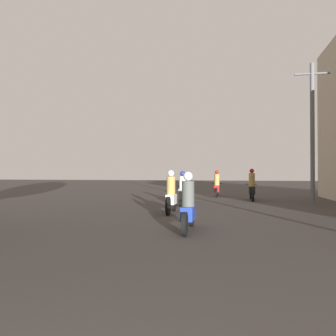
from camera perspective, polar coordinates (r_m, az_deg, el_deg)
name	(u,v)px	position (r m, az deg, el deg)	size (l,w,h in m)	color
motorcycle_blue	(188,207)	(8.45, 3.56, -6.85)	(0.60, 2.02, 1.52)	black
motorcycle_white	(171,196)	(12.07, 0.56, -4.86)	(0.60, 1.92, 1.58)	black
motorcycle_silver	(183,191)	(15.06, 2.59, -4.07)	(0.60, 2.12, 1.56)	black
motorcycle_black	(252,188)	(18.17, 14.38, -3.36)	(0.60, 2.17, 1.70)	black
motorcycle_red	(217,186)	(20.50, 8.51, -3.13)	(0.60, 1.98, 1.63)	black
utility_pole_far	(312,130)	(17.07, 23.85, 6.07)	(1.60, 0.20, 6.70)	slate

